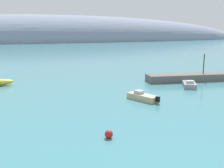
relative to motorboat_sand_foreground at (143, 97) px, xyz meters
The scene contains 6 objects.
breakwater_rocks 19.85m from the motorboat_sand_foreground, 20.81° to the left, with size 25.20×3.14×1.21m, color #66605B.
distant_ridge 174.76m from the motorboat_sand_foreground, 83.46° to the left, with size 351.36×61.38×39.50m, color gray.
motorboat_sand_foreground is the anchor object (origin of this frame).
motorboat_grey_alongside_breakwater 10.96m from the motorboat_sand_foreground, 20.98° to the left, with size 3.46×4.05×1.12m.
mooring_buoy_red 12.24m from the motorboat_sand_foreground, 131.45° to the right, with size 0.67×0.67×0.67m, color red.
harbor_lamp_post 17.74m from the motorboat_sand_foreground, 25.01° to the left, with size 0.36×0.36×3.66m.
Camera 1 is at (-8.20, -5.74, 8.57)m, focal length 41.29 mm.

